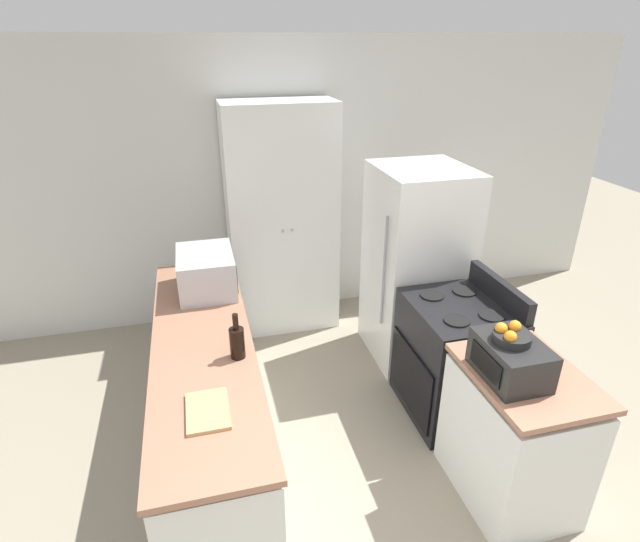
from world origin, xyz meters
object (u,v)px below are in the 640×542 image
microwave (206,272)px  wine_bottle (237,342)px  stove (454,358)px  toaster_oven (511,359)px  pantry_cabinet (282,221)px  fruit_bowl (511,335)px  refrigerator (416,266)px

microwave → wine_bottle: microwave is taller
stove → microwave: 1.90m
toaster_oven → pantry_cabinet: bearing=108.8°
toaster_oven → fruit_bowl: size_ratio=1.99×
refrigerator → microwave: 1.72m
stove → toaster_oven: bearing=-100.6°
stove → microwave: bearing=157.6°
pantry_cabinet → microwave: pantry_cabinet is taller
wine_bottle → refrigerator: bearing=32.7°
pantry_cabinet → wine_bottle: bearing=-108.3°
stove → toaster_oven: 0.96m
microwave → toaster_oven: size_ratio=1.30×
pantry_cabinet → fruit_bowl: pantry_cabinet is taller
fruit_bowl → pantry_cabinet: bearing=108.6°
wine_bottle → fruit_bowl: (1.39, -0.54, 0.15)m
refrigerator → microwave: (-1.70, -0.11, 0.20)m
pantry_cabinet → fruit_bowl: bearing=-71.4°
microwave → wine_bottle: size_ratio=1.85×
pantry_cabinet → toaster_oven: bearing=-71.2°
stove → microwave: microwave is taller
pantry_cabinet → microwave: size_ratio=3.99×
microwave → fruit_bowl: bearing=-43.7°
stove → refrigerator: size_ratio=0.63×
refrigerator → fruit_bowl: (-0.19, -1.56, 0.31)m
wine_bottle → stove: bearing=8.0°
wine_bottle → toaster_oven: bearing=-21.5°
refrigerator → wine_bottle: refrigerator is taller
stove → refrigerator: 0.88m
fruit_bowl → wine_bottle: bearing=158.8°
fruit_bowl → refrigerator: bearing=83.0°
fruit_bowl → microwave: bearing=136.3°
toaster_oven → microwave: bearing=136.3°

